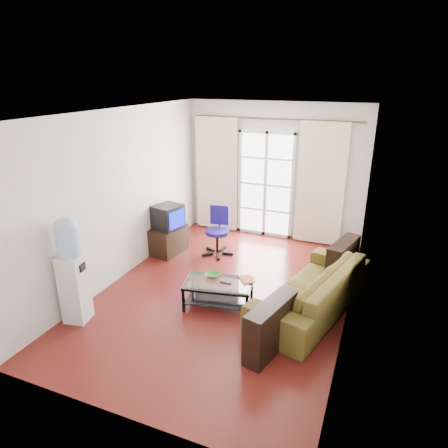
# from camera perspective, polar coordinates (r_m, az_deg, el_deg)

# --- Properties ---
(floor) EXTENTS (5.20, 5.20, 0.00)m
(floor) POSITION_cam_1_polar(r_m,az_deg,el_deg) (6.26, 0.18, -9.74)
(floor) COLOR maroon
(floor) RESTS_ON ground
(ceiling) EXTENTS (5.20, 5.20, 0.00)m
(ceiling) POSITION_cam_1_polar(r_m,az_deg,el_deg) (5.43, 0.21, 15.70)
(ceiling) COLOR white
(ceiling) RESTS_ON wall_back
(wall_back) EXTENTS (3.60, 0.02, 2.70)m
(wall_back) POSITION_cam_1_polar(r_m,az_deg,el_deg) (8.08, 7.17, 7.47)
(wall_back) COLOR silver
(wall_back) RESTS_ON floor
(wall_front) EXTENTS (3.60, 0.02, 2.70)m
(wall_front) POSITION_cam_1_polar(r_m,az_deg,el_deg) (3.63, -15.59, -10.15)
(wall_front) COLOR silver
(wall_front) RESTS_ON floor
(wall_left) EXTENTS (0.02, 5.20, 2.70)m
(wall_left) POSITION_cam_1_polar(r_m,az_deg,el_deg) (6.56, -14.58, 3.88)
(wall_left) COLOR silver
(wall_left) RESTS_ON floor
(wall_right) EXTENTS (0.02, 5.20, 2.70)m
(wall_right) POSITION_cam_1_polar(r_m,az_deg,el_deg) (5.34, 18.42, -0.36)
(wall_right) COLOR silver
(wall_right) RESTS_ON floor
(french_door) EXTENTS (1.16, 0.06, 2.15)m
(french_door) POSITION_cam_1_polar(r_m,az_deg,el_deg) (8.14, 5.95, 5.60)
(french_door) COLOR white
(french_door) RESTS_ON wall_back
(curtain_rod) EXTENTS (3.30, 0.04, 0.04)m
(curtain_rod) POSITION_cam_1_polar(r_m,az_deg,el_deg) (7.82, 7.31, 14.68)
(curtain_rod) COLOR #4C3F2D
(curtain_rod) RESTS_ON wall_back
(curtain_left) EXTENTS (0.90, 0.07, 2.35)m
(curtain_left) POSITION_cam_1_polar(r_m,az_deg,el_deg) (8.39, -1.08, 7.05)
(curtain_left) COLOR beige
(curtain_left) RESTS_ON curtain_rod
(curtain_right) EXTENTS (0.90, 0.07, 2.35)m
(curtain_right) POSITION_cam_1_polar(r_m,az_deg,el_deg) (7.82, 13.63, 5.47)
(curtain_right) COLOR beige
(curtain_right) RESTS_ON curtain_rod
(radiator) EXTENTS (0.64, 0.12, 0.64)m
(radiator) POSITION_cam_1_polar(r_m,az_deg,el_deg) (8.12, 12.10, -0.30)
(radiator) COLOR #9A999C
(radiator) RESTS_ON floor
(sofa) EXTENTS (2.71, 2.00, 0.67)m
(sofa) POSITION_cam_1_polar(r_m,az_deg,el_deg) (5.83, 12.47, -8.96)
(sofa) COLOR olive
(sofa) RESTS_ON floor
(coffee_table) EXTENTS (1.04, 0.72, 0.39)m
(coffee_table) POSITION_cam_1_polar(r_m,az_deg,el_deg) (5.80, -0.80, -9.53)
(coffee_table) COLOR silver
(coffee_table) RESTS_ON floor
(bowl) EXTENTS (0.23, 0.23, 0.05)m
(bowl) POSITION_cam_1_polar(r_m,az_deg,el_deg) (5.87, -1.62, -7.29)
(bowl) COLOR green
(bowl) RESTS_ON coffee_table
(book) EXTENTS (0.43, 0.43, 0.02)m
(book) POSITION_cam_1_polar(r_m,az_deg,el_deg) (5.76, 2.38, -8.04)
(book) COLOR #933012
(book) RESTS_ON coffee_table
(remote) EXTENTS (0.16, 0.05, 0.02)m
(remote) POSITION_cam_1_polar(r_m,az_deg,el_deg) (5.71, 0.28, -8.38)
(remote) COLOR black
(remote) RESTS_ON coffee_table
(tv_stand) EXTENTS (0.56, 0.75, 0.50)m
(tv_stand) POSITION_cam_1_polar(r_m,az_deg,el_deg) (7.56, -7.92, -2.28)
(tv_stand) COLOR black
(tv_stand) RESTS_ON floor
(crt_tv) EXTENTS (0.56, 0.57, 0.44)m
(crt_tv) POSITION_cam_1_polar(r_m,az_deg,el_deg) (7.38, -8.12, 1.06)
(crt_tv) COLOR black
(crt_tv) RESTS_ON tv_stand
(task_chair) EXTENTS (0.71, 0.71, 0.90)m
(task_chair) POSITION_cam_1_polar(r_m,az_deg,el_deg) (7.44, -0.91, -2.34)
(task_chair) COLOR black
(task_chair) RESTS_ON floor
(water_cooler) EXTENTS (0.36, 0.36, 1.50)m
(water_cooler) POSITION_cam_1_polar(r_m,az_deg,el_deg) (5.63, -20.94, -5.90)
(water_cooler) COLOR silver
(water_cooler) RESTS_ON floor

